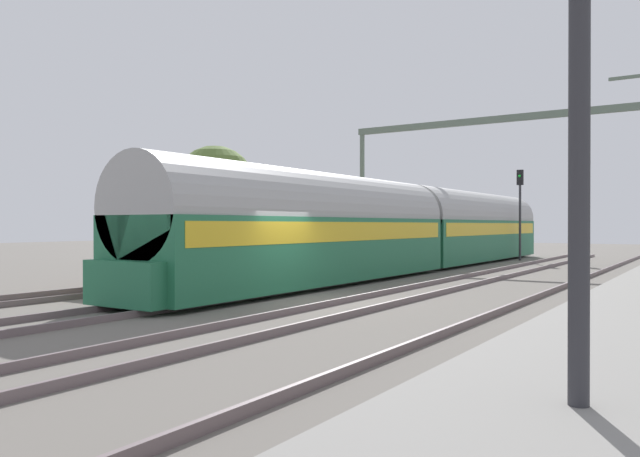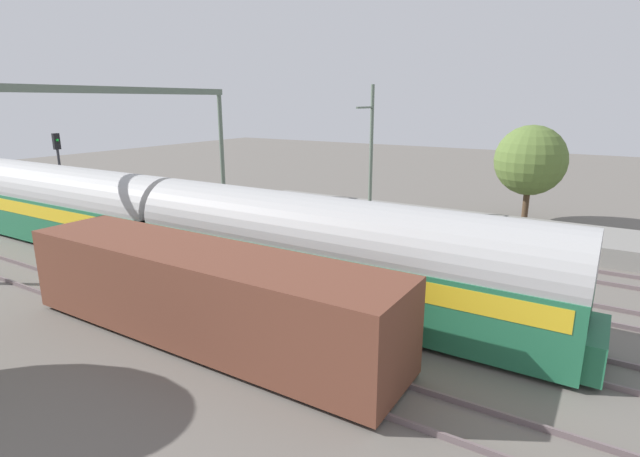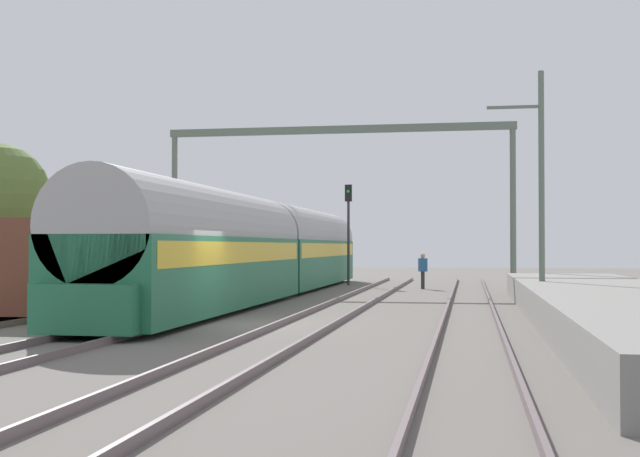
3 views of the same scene
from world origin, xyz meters
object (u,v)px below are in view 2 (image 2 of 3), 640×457
object	(u,v)px
passenger_train	(170,224)
person_crossing	(163,203)
freight_car	(202,294)
railway_signal_far	(60,168)
catenary_gantry	(109,125)

from	to	relation	value
passenger_train	person_crossing	size ratio (longest dim) A/B	18.99
freight_car	railway_signal_far	xyz separation A→B (m)	(6.06, 17.06, 1.95)
passenger_train	catenary_gantry	bearing A→B (deg)	72.00
passenger_train	freight_car	bearing A→B (deg)	-124.76
passenger_train	catenary_gantry	world-z (taller)	catenary_gantry
railway_signal_far	catenary_gantry	world-z (taller)	catenary_gantry
person_crossing	freight_car	bearing A→B (deg)	-146.94
freight_car	railway_signal_far	distance (m)	18.20
person_crossing	catenary_gantry	size ratio (longest dim) A/B	0.10
railway_signal_far	catenary_gantry	size ratio (longest dim) A/B	0.32
person_crossing	catenary_gantry	world-z (taller)	catenary_gantry
catenary_gantry	passenger_train	bearing A→B (deg)	-108.00
passenger_train	freight_car	xyz separation A→B (m)	(-4.14, -5.97, -0.50)
person_crossing	railway_signal_far	xyz separation A→B (m)	(-4.14, 3.60, 2.39)
freight_car	person_crossing	world-z (taller)	freight_car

